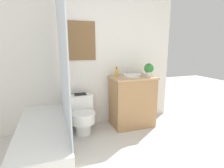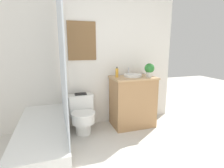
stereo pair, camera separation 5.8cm
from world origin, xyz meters
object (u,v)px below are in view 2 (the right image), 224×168
object	(u,v)px
toilet	(82,114)
book_on_tank	(81,94)
potted_plant	(149,69)
sink	(133,75)
soap_bottle	(117,73)

from	to	relation	value
toilet	book_on_tank	distance (m)	0.32
potted_plant	book_on_tank	world-z (taller)	potted_plant
sink	potted_plant	size ratio (longest dim) A/B	1.50
soap_bottle	book_on_tank	distance (m)	0.68
toilet	potted_plant	size ratio (longest dim) A/B	2.59
toilet	sink	size ratio (longest dim) A/B	1.73
toilet	sink	xyz separation A→B (m)	(0.86, 0.02, 0.57)
toilet	potted_plant	xyz separation A→B (m)	(1.10, -0.12, 0.68)
soap_bottle	potted_plant	world-z (taller)	potted_plant
toilet	book_on_tank	bearing A→B (deg)	90.00
toilet	potted_plant	distance (m)	1.30
book_on_tank	sink	bearing A→B (deg)	-7.09
sink	toilet	bearing A→B (deg)	-178.80
sink	book_on_tank	world-z (taller)	sink
sink	potted_plant	xyz separation A→B (m)	(0.23, -0.14, 0.11)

